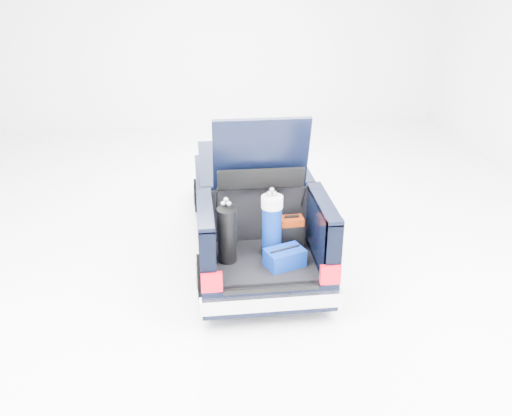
{
  "coord_description": "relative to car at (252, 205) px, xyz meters",
  "views": [
    {
      "loc": [
        -0.86,
        -7.77,
        4.33
      ],
      "look_at": [
        0.0,
        -0.5,
        0.91
      ],
      "focal_mm": 38.0,
      "sensor_mm": 36.0,
      "label": 1
    }
  ],
  "objects": [
    {
      "name": "black_golf_bag",
      "position": [
        -0.5,
        -1.6,
        0.34
      ],
      "size": [
        0.27,
        0.36,
        0.92
      ],
      "rotation": [
        0.0,
        0.0,
        -0.06
      ],
      "color": "black",
      "rests_on": "car"
    },
    {
      "name": "car",
      "position": [
        0.0,
        0.0,
        0.0
      ],
      "size": [
        1.87,
        4.65,
        2.47
      ],
      "color": "black",
      "rests_on": "ground"
    },
    {
      "name": "ground",
      "position": [
        0.0,
        -0.11,
        -0.67
      ],
      "size": [
        14.0,
        14.0,
        0.0
      ],
      "primitive_type": "plane",
      "color": "white",
      "rests_on": "ground"
    },
    {
      "name": "blue_golf_bag",
      "position": [
        0.11,
        -1.45,
        0.37
      ],
      "size": [
        0.36,
        0.36,
        0.97
      ],
      "rotation": [
        0.0,
        0.0,
        0.28
      ],
      "color": "black",
      "rests_on": "car"
    },
    {
      "name": "red_suitcase",
      "position": [
        0.41,
        -1.35,
        0.17
      ],
      "size": [
        0.32,
        0.21,
        0.51
      ],
      "rotation": [
        0.0,
        0.0,
        0.05
      ],
      "color": "maroon",
      "rests_on": "car"
    },
    {
      "name": "blue_duffel",
      "position": [
        0.24,
        -1.78,
        0.05
      ],
      "size": [
        0.58,
        0.47,
        0.26
      ],
      "rotation": [
        0.0,
        0.0,
        0.35
      ],
      "color": "navy",
      "rests_on": "car"
    }
  ]
}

